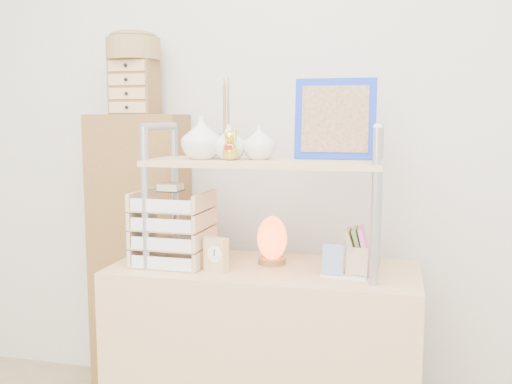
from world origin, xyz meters
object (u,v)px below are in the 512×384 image
at_px(desk, 264,357).
at_px(cabinet, 141,254).
at_px(letter_tray, 172,232).
at_px(salt_lamp, 272,240).

xyz_separation_m(desk, cabinet, (-0.70, 0.37, 0.30)).
height_order(desk, cabinet, cabinet).
height_order(cabinet, letter_tray, cabinet).
bearing_deg(letter_tray, desk, 8.08).
bearing_deg(desk, letter_tray, -171.92).
height_order(letter_tray, salt_lamp, letter_tray).
distance_m(cabinet, salt_lamp, 0.81).
distance_m(desk, letter_tray, 0.63).
bearing_deg(letter_tray, cabinet, 128.77).
bearing_deg(salt_lamp, letter_tray, -164.71).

